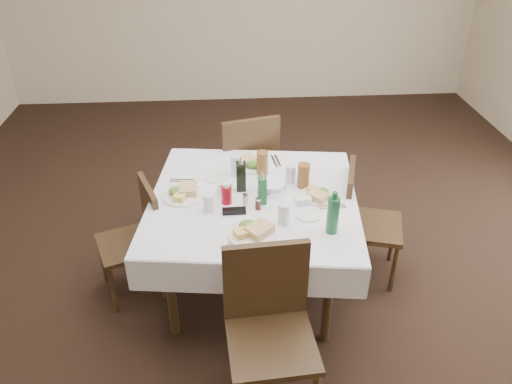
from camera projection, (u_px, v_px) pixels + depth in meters
ground_plane at (265, 265)px, 3.88m from camera, size 7.00×7.00×0.00m
room_shell at (268, 44)px, 2.97m from camera, size 6.04×7.04×2.80m
dining_table at (253, 207)px, 3.33m from camera, size 1.51×1.51×0.76m
chair_north at (247, 161)px, 4.12m from camera, size 0.57×0.57×0.99m
chair_south at (269, 319)px, 2.65m from camera, size 0.49×0.49×0.97m
chair_east at (361, 216)px, 3.56m from camera, size 0.51×0.51×0.88m
chair_west at (139, 233)px, 3.43m from camera, size 0.51×0.51×0.84m
meal_north at (251, 163)px, 3.64m from camera, size 0.28×0.28×0.06m
meal_south at (252, 231)px, 2.93m from camera, size 0.29×0.29×0.06m
meal_east at (318, 195)px, 3.28m from camera, size 0.24×0.24×0.05m
meal_west at (183, 193)px, 3.29m from camera, size 0.28×0.28×0.06m
side_plate_a at (215, 176)px, 3.51m from camera, size 0.17×0.17×0.01m
side_plate_b at (308, 214)px, 3.11m from camera, size 0.16×0.16×0.01m
water_n at (237, 165)px, 3.51m from camera, size 0.08×0.08×0.15m
water_s at (284, 214)px, 3.00m from camera, size 0.08×0.08×0.14m
water_e at (291, 174)px, 3.42m from camera, size 0.07×0.07×0.13m
water_w at (208, 203)px, 3.12m from camera, size 0.06×0.06×0.12m
iced_tea_a at (262, 163)px, 3.51m from camera, size 0.08×0.08×0.17m
iced_tea_b at (304, 176)px, 3.36m from camera, size 0.08×0.08×0.17m
bread_basket at (272, 187)px, 3.34m from camera, size 0.19×0.19×0.06m
oil_cruet_dark at (241, 175)px, 3.31m from camera, size 0.06×0.06×0.26m
oil_cruet_green at (262, 189)px, 3.18m from camera, size 0.06×0.06×0.24m
ketchup_bottle at (226, 194)px, 3.20m from camera, size 0.07×0.07×0.15m
salt_shaker at (245, 200)px, 3.19m from camera, size 0.03×0.03×0.08m
pepper_shaker at (258, 204)px, 3.15m from camera, size 0.04×0.04×0.08m
coffee_mug at (223, 189)px, 3.30m from camera, size 0.13×0.12×0.09m
sunglasses at (234, 211)px, 3.12m from camera, size 0.15×0.05×0.03m
green_bottle at (333, 215)px, 2.90m from camera, size 0.07×0.07×0.27m
sugar_caddy at (303, 201)px, 3.20m from camera, size 0.11×0.06×0.05m
cutlery_n at (276, 161)px, 3.70m from camera, size 0.07×0.19×0.01m
cutlery_s at (233, 242)px, 2.87m from camera, size 0.12×0.19×0.01m
cutlery_e at (332, 207)px, 3.18m from camera, size 0.18×0.05×0.01m
cutlery_w at (182, 181)px, 3.46m from camera, size 0.17×0.05×0.01m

